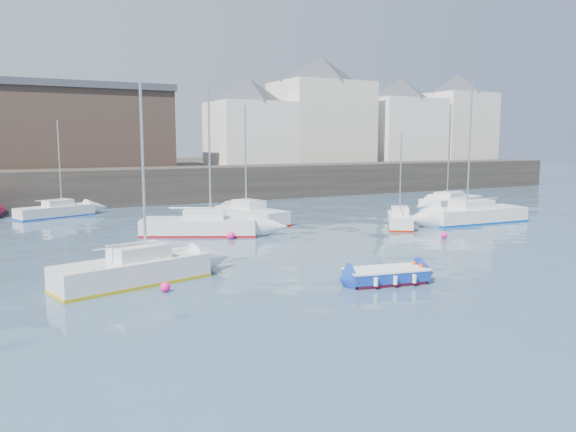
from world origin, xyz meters
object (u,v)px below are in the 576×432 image
sailboat_a (133,270)px  sailboat_b (200,226)px  sailboat_f (251,215)px  buoy_mid (444,238)px  sailboat_c (400,220)px  buoy_near (165,292)px  sailboat_g (451,202)px  sailboat_h (55,211)px  blue_dinghy (386,275)px  buoy_far (231,239)px  sailboat_d (475,214)px

sailboat_a → sailboat_b: sailboat_b is taller
sailboat_f → buoy_mid: sailboat_f is taller
sailboat_c → buoy_near: sailboat_c is taller
sailboat_b → sailboat_g: sailboat_b is taller
sailboat_b → sailboat_f: 5.50m
sailboat_f → buoy_near: 17.04m
sailboat_h → buoy_mid: size_ratio=19.20×
sailboat_g → buoy_mid: (-10.80, -10.74, -0.45)m
blue_dinghy → sailboat_b: size_ratio=0.39×
sailboat_c → buoy_near: size_ratio=15.74×
sailboat_h → buoy_far: sailboat_h is taller
sailboat_b → buoy_near: (-5.06, -10.97, -0.54)m
sailboat_g → buoy_near: size_ratio=21.81×
sailboat_h → buoy_near: sailboat_h is taller
sailboat_a → sailboat_d: bearing=13.7°
sailboat_b → buoy_far: (1.06, -2.00, -0.54)m
sailboat_f → buoy_mid: 12.46m
sailboat_a → sailboat_c: 19.01m
sailboat_c → blue_dinghy: bearing=-131.0°
sailboat_c → sailboat_a: bearing=-159.7°
sailboat_f → sailboat_g: size_ratio=0.94×
sailboat_f → sailboat_g: 17.77m
buoy_near → buoy_mid: buoy_near is taller
sailboat_d → buoy_mid: size_ratio=25.80×
sailboat_c → sailboat_h: (-18.52, 14.74, -0.00)m
sailboat_g → sailboat_d: bearing=-124.0°
blue_dinghy → sailboat_f: 16.88m
blue_dinghy → buoy_near: bearing=160.5°
blue_dinghy → sailboat_a: size_ratio=0.43×
sailboat_g → sailboat_a: bearing=-155.4°
sailboat_g → buoy_far: bearing=-165.4°
sailboat_c → buoy_far: 11.00m
buoy_mid → sailboat_h: bearing=133.1°
buoy_near → blue_dinghy: bearing=-19.5°
blue_dinghy → sailboat_a: bearing=152.7°
blue_dinghy → sailboat_g: 26.17m
buoy_far → sailboat_d: bearing=-5.8°
sailboat_h → sailboat_b: bearing=-61.6°
sailboat_d → sailboat_f: size_ratio=1.20×
sailboat_b → sailboat_h: 13.63m
sailboat_c → sailboat_f: 9.51m
sailboat_a → sailboat_h: bearing=91.8°
sailboat_a → buoy_near: size_ratio=20.45×
sailboat_a → blue_dinghy: bearing=-27.3°
sailboat_c → buoy_mid: (-0.54, -4.46, -0.44)m
blue_dinghy → sailboat_b: (-2.56, 13.66, 0.22)m
sailboat_a → sailboat_h: size_ratio=1.11×
sailboat_b → sailboat_c: sailboat_b is taller
blue_dinghy → buoy_near: size_ratio=8.90×
sailboat_a → buoy_near: sailboat_a is taller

